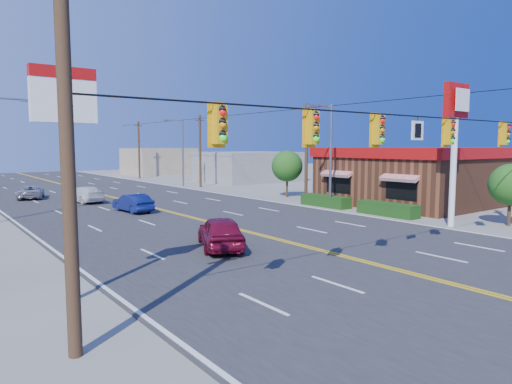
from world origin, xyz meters
TOP-DOWN VIEW (x-y plane):
  - ground at (0.00, 0.00)m, footprint 160.00×160.00m
  - road at (0.00, 20.00)m, footprint 20.00×120.00m
  - signal_span at (-0.12, 0.00)m, footprint 24.32×0.34m
  - kfc at (19.90, 12.00)m, footprint 16.30×12.40m
  - kfc_pylon at (11.00, 4.00)m, footprint 2.20×0.36m
  - pizza_hut_sign at (-11.00, 4.00)m, footprint 1.90×0.30m
  - streetlight_se at (10.79, 14.00)m, footprint 2.55×0.25m
  - streetlight_ne at (10.79, 38.00)m, footprint 2.55×0.25m
  - utility_pole_near at (12.20, 18.00)m, footprint 0.28×0.28m
  - utility_pole_mid at (12.20, 36.00)m, footprint 0.28×0.28m
  - utility_pole_far at (12.20, 54.00)m, footprint 0.28×0.28m
  - tree_kfc_rear at (13.50, 22.00)m, footprint 2.94×2.94m
  - tree_kfc_front at (14.00, 2.00)m, footprint 2.52×2.52m
  - bld_east_mid at (22.00, 40.00)m, footprint 12.00×10.00m
  - bld_east_far at (19.00, 62.00)m, footprint 10.00×10.00m
  - car_magenta at (-3.41, 7.21)m, footprint 3.52×4.87m
  - car_blue at (-2.14, 21.02)m, footprint 1.72×4.12m
  - car_white at (-3.20, 28.88)m, footprint 2.47×4.85m
  - car_silver at (-6.30, 34.66)m, footprint 3.11×4.75m

SIDE VIEW (x-z plane):
  - ground at x=0.00m, z-range 0.00..0.00m
  - road at x=0.00m, z-range 0.00..0.06m
  - car_silver at x=-6.30m, z-range 0.00..1.21m
  - car_blue at x=-2.14m, z-range 0.00..1.32m
  - car_white at x=-3.20m, z-range 0.00..1.35m
  - car_magenta at x=-3.41m, z-range 0.00..1.54m
  - bld_east_mid at x=22.00m, z-range 0.00..4.00m
  - bld_east_far at x=19.00m, z-range 0.00..4.40m
  - kfc at x=19.90m, z-range 0.03..4.73m
  - tree_kfc_front at x=14.00m, z-range 0.62..4.40m
  - tree_kfc_rear at x=13.50m, z-range 0.73..5.14m
  - utility_pole_near at x=12.20m, z-range 0.00..8.40m
  - utility_pole_mid at x=12.20m, z-range 0.00..8.40m
  - utility_pole_far at x=12.20m, z-range 0.00..8.40m
  - streetlight_se at x=10.79m, z-range 0.51..8.51m
  - streetlight_ne at x=10.79m, z-range 0.51..8.51m
  - signal_span at x=-0.12m, z-range 0.39..9.39m
  - pizza_hut_sign at x=-11.00m, z-range 1.76..8.61m
  - kfc_pylon at x=11.00m, z-range 1.79..10.29m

